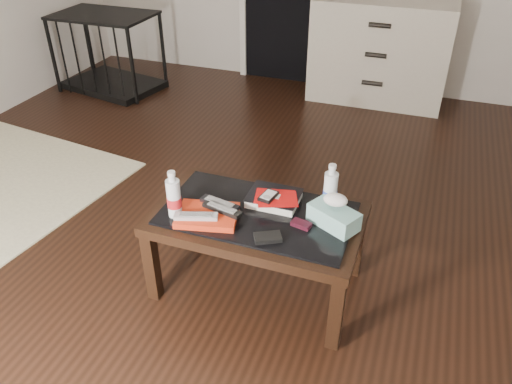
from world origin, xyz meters
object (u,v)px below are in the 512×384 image
at_px(coffee_table, 258,223).
at_px(textbook, 274,198).
at_px(tissue_box, 334,217).
at_px(pet_crate, 111,65).
at_px(water_bottle_right, 331,187).
at_px(dresser, 379,52).
at_px(water_bottle_left, 174,194).

xyz_separation_m(coffee_table, textbook, (0.05, 0.11, 0.09)).
relative_size(textbook, tissue_box, 1.09).
xyz_separation_m(textbook, tissue_box, (0.31, -0.08, 0.02)).
xyz_separation_m(pet_crate, water_bottle_right, (2.60, -1.99, 0.35)).
bearing_deg(pet_crate, coffee_table, -31.71).
bearing_deg(water_bottle_right, coffee_table, -153.10).
relative_size(dresser, pet_crate, 1.20).
xyz_separation_m(coffee_table, dresser, (0.19, 2.72, 0.05)).
bearing_deg(coffee_table, textbook, 67.08).
distance_m(coffee_table, tissue_box, 0.38).
height_order(dresser, water_bottle_right, dresser).
height_order(dresser, water_bottle_left, dresser).
relative_size(pet_crate, textbook, 4.00).
relative_size(textbook, water_bottle_right, 1.05).
xyz_separation_m(dresser, water_bottle_left, (-0.54, -2.87, 0.13)).
xyz_separation_m(pet_crate, water_bottle_left, (1.93, -2.30, 0.35)).
distance_m(dresser, water_bottle_right, 2.57).
bearing_deg(dresser, water_bottle_right, -87.39).
bearing_deg(tissue_box, water_bottle_left, -138.76).
distance_m(dresser, textbook, 2.62).
bearing_deg(dresser, coffee_table, -94.06).
bearing_deg(coffee_table, water_bottle_right, 26.90).
height_order(water_bottle_left, tissue_box, water_bottle_left).
xyz_separation_m(coffee_table, tissue_box, (0.36, 0.02, 0.11)).
bearing_deg(water_bottle_right, dresser, 92.76).
relative_size(water_bottle_left, water_bottle_right, 1.00).
height_order(pet_crate, water_bottle_left, pet_crate).
height_order(coffee_table, water_bottle_right, water_bottle_right).
xyz_separation_m(water_bottle_left, tissue_box, (0.72, 0.18, -0.07)).
bearing_deg(dresser, water_bottle_left, -100.89).
distance_m(textbook, tissue_box, 0.33).
height_order(water_bottle_left, water_bottle_right, same).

